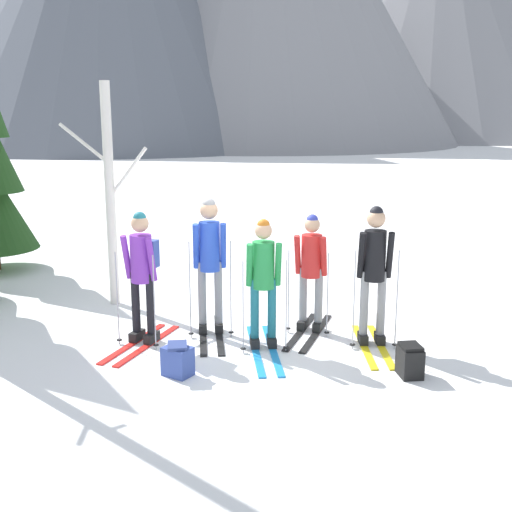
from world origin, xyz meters
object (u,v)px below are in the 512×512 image
Objects in this scene: skier_in_green at (263,277)px; skier_in_black at (374,267)px; skier_in_blue at (210,257)px; skier_in_red at (312,267)px; backpack_on_snow_beside at (178,360)px; birch_tree_slender at (110,194)px; skier_in_purple at (142,270)px; backpack_on_snow_front at (410,361)px.

skier_in_green is 0.99× the size of skier_in_black.
skier_in_red is (1.38, -0.09, -0.16)m from skier_in_blue.
backpack_on_snow_beside is at bearing -164.36° from skier_in_black.
skier_in_purple is at bearing -73.86° from birch_tree_slender.
backpack_on_snow_front is (3.59, -3.36, -1.56)m from birch_tree_slender.
skier_in_black is at bearing -2.55° from skier_in_green.
backpack_on_snow_front is (3.06, -1.53, -0.80)m from skier_in_purple.
skier_in_green is at bearing 34.91° from backpack_on_snow_beside.
backpack_on_snow_front is at bearing -83.61° from skier_in_black.
skier_in_black is 1.38m from backpack_on_snow_front.
skier_in_red is at bearing 37.06° from skier_in_green.
skier_in_red is 0.90× the size of skier_in_black.
backpack_on_snow_beside is (0.95, -2.99, -1.56)m from birch_tree_slender.
backpack_on_snow_front is 0.95× the size of backpack_on_snow_beside.
skier_in_blue reaches higher than skier_in_green.
backpack_on_snow_beside is at bearing -70.18° from skier_in_purple.
birch_tree_slender is at bearing 106.14° from skier_in_purple.
skier_in_green is (0.63, -0.65, -0.13)m from skier_in_blue.
birch_tree_slender is (-1.42, 1.57, 0.67)m from skier_in_blue.
skier_in_blue reaches higher than skier_in_purple.
skier_in_black reaches higher than skier_in_purple.
skier_in_blue is 2.17m from skier_in_black.
skier_in_green reaches higher than backpack_on_snow_front.
backpack_on_snow_beside is at bearing -144.21° from skier_in_red.
backpack_on_snow_beside is (-1.10, -0.77, -0.75)m from skier_in_green.
skier_in_black is 4.79× the size of backpack_on_snow_front.
birch_tree_slender is at bearing 132.02° from skier_in_blue.
skier_in_green is at bearing -142.94° from skier_in_red.
backpack_on_snow_front and backpack_on_snow_beside have the same top height.
skier_in_black is 4.56× the size of backpack_on_snow_beside.
skier_in_black is (2.94, -0.45, 0.06)m from skier_in_purple.
skier_in_red is at bearing 4.35° from skier_in_purple.
skier_in_purple is at bearing 153.47° from backpack_on_snow_front.
skier_in_green is at bearing 177.45° from skier_in_black.
skier_in_purple reaches higher than backpack_on_snow_beside.
skier_in_green is at bearing 143.56° from backpack_on_snow_front.
skier_in_green is 1.10× the size of skier_in_red.
skier_in_blue is at bearing 160.82° from skier_in_black.
skier_in_red is at bearing -30.70° from birch_tree_slender.
skier_in_purple reaches higher than backpack_on_snow_front.
skier_in_green is 2.05m from backpack_on_snow_front.
skier_in_blue is 4.90× the size of backpack_on_snow_front.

